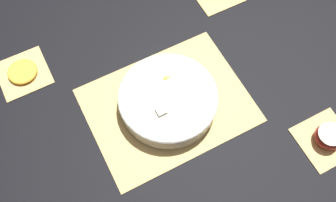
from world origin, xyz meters
The scene contains 7 objects.
ground_plane centered at (0.00, 0.00, 0.00)m, with size 6.00×6.00×0.00m, color black.
bamboo_mat_center centered at (0.00, 0.00, 0.00)m, with size 0.45×0.34×0.01m.
coaster_mat_near_right centered at (0.33, -0.29, 0.00)m, with size 0.14×0.14×0.01m.
coaster_mat_far_left centered at (-0.33, 0.29, 0.00)m, with size 0.14×0.14×0.01m.
fruit_salad_bowl centered at (0.00, 0.00, 0.04)m, with size 0.28×0.28×0.07m.
apple_half centered at (0.33, -0.29, 0.03)m, with size 0.07×0.07×0.04m.
orange_slice_whole centered at (-0.33, 0.29, 0.01)m, with size 0.09×0.09×0.01m.
Camera 1 is at (-0.22, -0.43, 1.01)m, focal length 42.00 mm.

